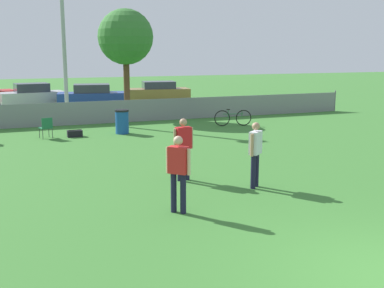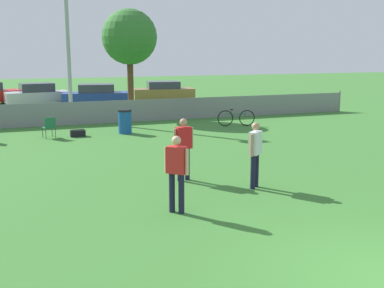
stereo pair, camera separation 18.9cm
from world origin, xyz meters
name	(u,v)px [view 1 (the left image)]	position (x,y,z in m)	size (l,w,h in m)	color
fence_backline	(126,111)	(0.00, 18.00, 0.55)	(25.19, 0.07, 1.21)	gray
light_pole	(63,24)	(-2.62, 19.75, 4.78)	(0.90, 0.36, 8.06)	#9E9EA3
tree_near_pole	(126,37)	(0.48, 19.59, 4.16)	(2.85, 2.85, 5.63)	#4C331E
player_receiver_white	(255,150)	(0.35, 5.37, 0.99)	(0.46, 0.44, 1.71)	#191933
player_thrower_red	(183,145)	(-1.12, 6.70, 0.99)	(0.57, 0.26, 1.71)	#191933
player_defender_red	(178,169)	(-2.15, 4.22, 0.99)	(0.45, 0.45, 1.71)	#191933
frisbee_disc	(174,173)	(-1.09, 7.52, 0.01)	(0.30, 0.30, 0.03)	#E5591E
folding_chair_sideline	(46,126)	(-4.05, 14.74, 0.49)	(0.54, 0.54, 0.85)	#333338
bicycle_sideline	(233,118)	(4.43, 14.99, 0.39)	(1.74, 0.55, 0.80)	black
trash_bin	(122,122)	(-0.93, 14.78, 0.52)	(0.59, 0.59, 1.03)	#194C99
gear_bag_sideline	(75,134)	(-2.94, 14.70, 0.14)	(0.60, 0.33, 0.30)	black
parked_car_silver	(32,95)	(-3.89, 27.32, 0.69)	(4.11, 2.18, 1.45)	black
parked_car_blue	(92,96)	(-0.40, 25.32, 0.70)	(4.42, 2.39, 1.43)	black
parked_car_tan	(159,91)	(4.65, 27.35, 0.68)	(4.46, 2.38, 1.38)	black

